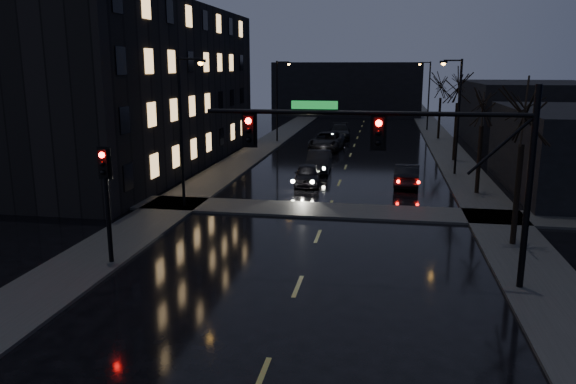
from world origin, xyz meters
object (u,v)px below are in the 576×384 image
at_px(oncoming_car_c, 327,141).
at_px(lead_car, 407,175).
at_px(oncoming_car_b, 319,161).
at_px(oncoming_car_a, 307,174).
at_px(oncoming_car_d, 340,131).

xyz_separation_m(oncoming_car_c, lead_car, (6.69, -14.83, -0.10)).
bearing_deg(oncoming_car_b, oncoming_car_a, -94.52).
bearing_deg(oncoming_car_a, oncoming_car_b, 81.64).
distance_m(oncoming_car_a, oncoming_car_b, 4.67).
bearing_deg(oncoming_car_b, oncoming_car_d, 88.00).
distance_m(oncoming_car_b, lead_car, 7.28).
distance_m(oncoming_car_b, oncoming_car_d, 19.35).
xyz_separation_m(oncoming_car_a, oncoming_car_b, (0.21, 4.67, 0.08)).
bearing_deg(oncoming_car_a, oncoming_car_c, 85.39).
bearing_deg(oncoming_car_a, lead_car, 1.05).
xyz_separation_m(oncoming_car_a, lead_car, (6.36, 0.77, 0.03)).
bearing_deg(oncoming_car_d, oncoming_car_c, -98.21).
distance_m(oncoming_car_c, oncoming_car_d, 8.44).
bearing_deg(lead_car, oncoming_car_c, -62.29).
height_order(oncoming_car_b, lead_car, oncoming_car_b).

